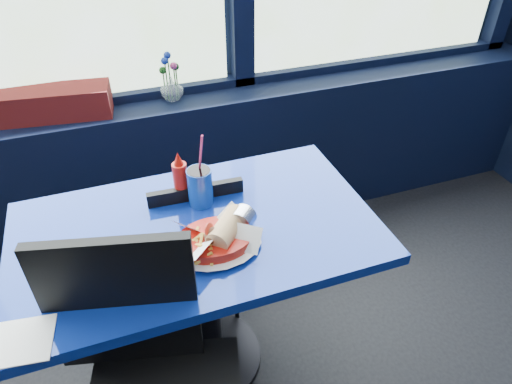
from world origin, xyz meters
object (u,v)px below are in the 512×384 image
near_table (200,266)px  planter_box (33,105)px  food_basket (217,238)px  chair_near_back (195,239)px  ketchup_bottle (181,179)px  chair_near_front (148,374)px  flower_vase (171,86)px  soda_cup (200,186)px

near_table → planter_box: planter_box is taller
planter_box → food_basket: bearing=-53.8°
chair_near_back → ketchup_bottle: (-0.04, -0.08, 0.37)m
planter_box → ketchup_bottle: (0.49, -0.72, -0.03)m
chair_near_back → ketchup_bottle: ketchup_bottle is taller
ketchup_bottle → chair_near_front: bearing=-113.8°
ketchup_bottle → planter_box: bearing=124.4°
flower_vase → near_table: bearing=-96.8°
near_table → food_basket: food_basket is taller
planter_box → soda_cup: size_ratio=2.24×
chair_near_front → planter_box: (-0.26, 1.25, 0.30)m
near_table → flower_vase: 0.93m
planter_box → ketchup_bottle: 0.88m
ketchup_bottle → soda_cup: soda_cup is taller
planter_box → flower_vase: (0.61, -0.02, 0.00)m
planter_box → food_basket: 1.15m
food_basket → ketchup_bottle: bearing=77.6°
near_table → flower_vase: bearing=83.2°
ketchup_bottle → near_table: bearing=-87.8°
flower_vase → food_basket: flower_vase is taller
chair_near_back → planter_box: size_ratio=1.22×
chair_near_back → ketchup_bottle: size_ratio=4.16×
planter_box → near_table: bearing=-53.1°
chair_near_back → soda_cup: soda_cup is taller
chair_near_front → ketchup_bottle: bearing=79.9°
near_table → planter_box: size_ratio=1.83×
near_table → chair_near_front: bearing=-124.0°
food_basket → soda_cup: 0.24m
near_table → ketchup_bottle: 0.32m
flower_vase → food_basket: (-0.06, -0.99, -0.08)m
flower_vase → chair_near_back: bearing=-96.5°
chair_near_back → food_basket: 0.49m
chair_near_back → soda_cup: size_ratio=2.75×
chair_near_front → food_basket: chair_near_front is taller
chair_near_front → food_basket: size_ratio=3.05×
near_table → chair_near_back: chair_near_back is taller
chair_near_front → food_basket: (0.28, 0.25, 0.22)m
chair_near_back → soda_cup: (0.02, -0.13, 0.36)m
flower_vase → planter_box: bearing=178.3°
chair_near_front → soda_cup: 0.62m
near_table → chair_near_back: (0.03, 0.26, -0.11)m
food_basket → planter_box: bearing=95.8°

